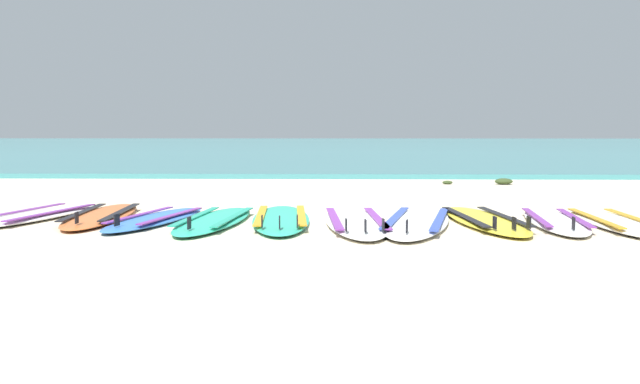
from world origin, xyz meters
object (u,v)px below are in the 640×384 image
(surfboard_5, at_px, (356,222))
(surfboard_9, at_px, (614,222))
(surfboard_7, at_px, (484,220))
(surfboard_0, at_px, (36,215))
(surfboard_4, at_px, (281,219))
(surfboard_1, at_px, (102,215))
(surfboard_8, at_px, (555,221))
(surfboard_6, at_px, (417,222))
(surfboard_2, at_px, (156,219))
(surfboard_3, at_px, (215,220))

(surfboard_5, distance_m, surfboard_9, 2.60)
(surfboard_7, bearing_deg, surfboard_0, 177.04)
(surfboard_4, bearing_deg, surfboard_9, -2.40)
(surfboard_1, distance_m, surfboard_7, 4.06)
(surfboard_9, bearing_deg, surfboard_8, 175.35)
(surfboard_4, distance_m, surfboard_6, 1.40)
(surfboard_2, relative_size, surfboard_9, 0.93)
(surfboard_3, relative_size, surfboard_5, 0.93)
(surfboard_2, distance_m, surfboard_4, 1.30)
(surfboard_3, distance_m, surfboard_5, 1.44)
(surfboard_1, distance_m, surfboard_5, 2.76)
(surfboard_4, relative_size, surfboard_7, 1.02)
(surfboard_0, distance_m, surfboard_1, 0.71)
(surfboard_7, bearing_deg, surfboard_9, -4.58)
(surfboard_4, relative_size, surfboard_6, 0.94)
(surfboard_3, relative_size, surfboard_7, 0.96)
(surfboard_7, bearing_deg, surfboard_5, -172.79)
(surfboard_1, distance_m, surfboard_6, 3.38)
(surfboard_4, bearing_deg, surfboard_1, 173.79)
(surfboard_5, height_order, surfboard_8, same)
(surfboard_6, bearing_deg, surfboard_3, 178.03)
(surfboard_1, relative_size, surfboard_3, 1.02)
(surfboard_3, bearing_deg, surfboard_7, 1.90)
(surfboard_4, bearing_deg, surfboard_2, -178.18)
(surfboard_1, height_order, surfboard_9, same)
(surfboard_2, bearing_deg, surfboard_6, -3.40)
(surfboard_4, distance_m, surfboard_8, 2.80)
(surfboard_5, bearing_deg, surfboard_3, 177.00)
(surfboard_3, height_order, surfboard_4, same)
(surfboard_2, xyz_separation_m, surfboard_4, (1.30, 0.04, 0.00))
(surfboard_5, height_order, surfboard_6, same)
(surfboard_5, relative_size, surfboard_7, 1.04)
(surfboard_3, bearing_deg, surfboard_1, 165.10)
(surfboard_1, relative_size, surfboard_4, 0.96)
(surfboard_8, bearing_deg, surfboard_4, 178.07)
(surfboard_3, distance_m, surfboard_9, 4.04)
(surfboard_4, bearing_deg, surfboard_0, 175.55)
(surfboard_7, distance_m, surfboard_9, 1.28)
(surfboard_7, bearing_deg, surfboard_1, 176.44)
(surfboard_7, bearing_deg, surfboard_6, -166.93)
(surfboard_2, relative_size, surfboard_5, 0.86)
(surfboard_0, xyz_separation_m, surfboard_8, (5.47, -0.30, 0.00))
(surfboard_2, height_order, surfboard_9, same)
(surfboard_4, xyz_separation_m, surfboard_5, (0.77, -0.21, -0.00))
(surfboard_2, height_order, surfboard_7, same)
(surfboard_3, xyz_separation_m, surfboard_9, (4.04, -0.01, -0.00))
(surfboard_4, distance_m, surfboard_7, 2.09)
(surfboard_1, xyz_separation_m, surfboard_5, (2.73, -0.42, 0.00))
(surfboard_0, relative_size, surfboard_7, 0.98)
(surfboard_2, bearing_deg, surfboard_4, 1.82)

